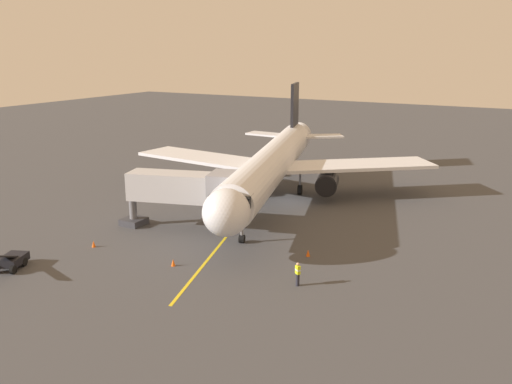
{
  "coord_description": "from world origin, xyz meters",
  "views": [
    {
      "loc": [
        -23.82,
        50.32,
        15.98
      ],
      "look_at": [
        -0.53,
        7.94,
        3.0
      ],
      "focal_mm": 37.9,
      "sensor_mm": 36.0,
      "label": 1
    }
  ],
  "objects_px": {
    "airplane": "(273,163)",
    "safety_cone_nose_right": "(94,244)",
    "safety_cone_nose_left": "(308,253)",
    "safety_cone_wing_starboard": "(173,263)",
    "belt_loader_portside": "(10,260)",
    "tug_near_nose": "(267,170)",
    "jet_bridge": "(190,189)",
    "safety_cone_wing_port": "(218,219)",
    "ground_crew_marshaller": "(298,274)"
  },
  "relations": [
    {
      "from": "airplane",
      "to": "tug_near_nose",
      "type": "xyz_separation_m",
      "value": [
        5.83,
        -9.79,
        -3.3
      ]
    },
    {
      "from": "airplane",
      "to": "tug_near_nose",
      "type": "distance_m",
      "value": 11.86
    },
    {
      "from": "safety_cone_nose_left",
      "to": "safety_cone_nose_right",
      "type": "height_order",
      "value": "same"
    },
    {
      "from": "belt_loader_portside",
      "to": "safety_cone_nose_right",
      "type": "height_order",
      "value": "belt_loader_portside"
    },
    {
      "from": "safety_cone_wing_port",
      "to": "safety_cone_wing_starboard",
      "type": "distance_m",
      "value": 10.88
    },
    {
      "from": "safety_cone_nose_right",
      "to": "jet_bridge",
      "type": "bearing_deg",
      "value": -119.62
    },
    {
      "from": "safety_cone_nose_right",
      "to": "ground_crew_marshaller",
      "type": "bearing_deg",
      "value": -175.85
    },
    {
      "from": "belt_loader_portside",
      "to": "airplane",
      "type": "bearing_deg",
      "value": -107.69
    },
    {
      "from": "ground_crew_marshaller",
      "to": "safety_cone_wing_port",
      "type": "height_order",
      "value": "ground_crew_marshaller"
    },
    {
      "from": "safety_cone_wing_port",
      "to": "belt_loader_portside",
      "type": "bearing_deg",
      "value": 65.87
    },
    {
      "from": "ground_crew_marshaller",
      "to": "safety_cone_nose_right",
      "type": "bearing_deg",
      "value": 4.15
    },
    {
      "from": "ground_crew_marshaller",
      "to": "safety_cone_nose_right",
      "type": "height_order",
      "value": "ground_crew_marshaller"
    },
    {
      "from": "safety_cone_nose_left",
      "to": "safety_cone_wing_port",
      "type": "relative_size",
      "value": 1.0
    },
    {
      "from": "ground_crew_marshaller",
      "to": "safety_cone_wing_starboard",
      "type": "bearing_deg",
      "value": 7.92
    },
    {
      "from": "jet_bridge",
      "to": "belt_loader_portside",
      "type": "distance_m",
      "value": 15.71
    },
    {
      "from": "tug_near_nose",
      "to": "safety_cone_wing_port",
      "type": "relative_size",
      "value": 4.97
    },
    {
      "from": "ground_crew_marshaller",
      "to": "safety_cone_wing_starboard",
      "type": "relative_size",
      "value": 3.11
    },
    {
      "from": "safety_cone_nose_left",
      "to": "tug_near_nose",
      "type": "bearing_deg",
      "value": -55.65
    },
    {
      "from": "ground_crew_marshaller",
      "to": "safety_cone_wing_starboard",
      "type": "height_order",
      "value": "ground_crew_marshaller"
    },
    {
      "from": "tug_near_nose",
      "to": "airplane",
      "type": "bearing_deg",
      "value": 120.76
    },
    {
      "from": "belt_loader_portside",
      "to": "safety_cone_wing_starboard",
      "type": "bearing_deg",
      "value": -148.58
    },
    {
      "from": "ground_crew_marshaller",
      "to": "safety_cone_nose_right",
      "type": "relative_size",
      "value": 3.11
    },
    {
      "from": "ground_crew_marshaller",
      "to": "safety_cone_wing_port",
      "type": "bearing_deg",
      "value": -36.49
    },
    {
      "from": "safety_cone_wing_port",
      "to": "safety_cone_nose_right",
      "type": "bearing_deg",
      "value": 62.37
    },
    {
      "from": "airplane",
      "to": "safety_cone_wing_port",
      "type": "height_order",
      "value": "airplane"
    },
    {
      "from": "safety_cone_nose_left",
      "to": "safety_cone_wing_starboard",
      "type": "height_order",
      "value": "same"
    },
    {
      "from": "jet_bridge",
      "to": "tug_near_nose",
      "type": "bearing_deg",
      "value": -80.16
    },
    {
      "from": "safety_cone_nose_right",
      "to": "safety_cone_wing_starboard",
      "type": "bearing_deg",
      "value": 179.65
    },
    {
      "from": "jet_bridge",
      "to": "tug_near_nose",
      "type": "distance_m",
      "value": 22.66
    },
    {
      "from": "safety_cone_nose_left",
      "to": "safety_cone_wing_starboard",
      "type": "distance_m",
      "value": 10.56
    },
    {
      "from": "belt_loader_portside",
      "to": "safety_cone_nose_right",
      "type": "bearing_deg",
      "value": -107.89
    },
    {
      "from": "safety_cone_wing_starboard",
      "to": "tug_near_nose",
      "type": "bearing_deg",
      "value": -75.59
    },
    {
      "from": "safety_cone_nose_right",
      "to": "safety_cone_wing_starboard",
      "type": "height_order",
      "value": "same"
    },
    {
      "from": "tug_near_nose",
      "to": "safety_cone_nose_left",
      "type": "xyz_separation_m",
      "value": [
        -15.82,
        23.15,
        -0.43
      ]
    },
    {
      "from": "safety_cone_nose_left",
      "to": "safety_cone_wing_port",
      "type": "xyz_separation_m",
      "value": [
        10.87,
        -3.8,
        0.0
      ]
    },
    {
      "from": "airplane",
      "to": "safety_cone_nose_right",
      "type": "height_order",
      "value": "airplane"
    },
    {
      "from": "jet_bridge",
      "to": "safety_cone_wing_port",
      "type": "xyz_separation_m",
      "value": [
        -1.11,
        -2.78,
        -3.49
      ]
    },
    {
      "from": "airplane",
      "to": "safety_cone_nose_right",
      "type": "distance_m",
      "value": 21.35
    },
    {
      "from": "airplane",
      "to": "safety_cone_wing_port",
      "type": "relative_size",
      "value": 71.95
    },
    {
      "from": "ground_crew_marshaller",
      "to": "safety_cone_nose_left",
      "type": "height_order",
      "value": "ground_crew_marshaller"
    },
    {
      "from": "jet_bridge",
      "to": "ground_crew_marshaller",
      "type": "bearing_deg",
      "value": 154.68
    },
    {
      "from": "safety_cone_wing_port",
      "to": "safety_cone_wing_starboard",
      "type": "xyz_separation_m",
      "value": [
        -2.73,
        10.53,
        0.0
      ]
    },
    {
      "from": "jet_bridge",
      "to": "safety_cone_wing_starboard",
      "type": "height_order",
      "value": "jet_bridge"
    },
    {
      "from": "jet_bridge",
      "to": "safety_cone_nose_left",
      "type": "relative_size",
      "value": 20.78
    },
    {
      "from": "ground_crew_marshaller",
      "to": "tug_near_nose",
      "type": "bearing_deg",
      "value": -58.67
    },
    {
      "from": "belt_loader_portside",
      "to": "safety_cone_nose_right",
      "type": "relative_size",
      "value": 8.54
    },
    {
      "from": "safety_cone_nose_left",
      "to": "jet_bridge",
      "type": "bearing_deg",
      "value": -4.87
    },
    {
      "from": "jet_bridge",
      "to": "safety_cone_wing_starboard",
      "type": "relative_size",
      "value": 20.78
    },
    {
      "from": "safety_cone_wing_port",
      "to": "safety_cone_nose_left",
      "type": "bearing_deg",
      "value": 160.72
    },
    {
      "from": "airplane",
      "to": "ground_crew_marshaller",
      "type": "relative_size",
      "value": 23.14
    }
  ]
}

